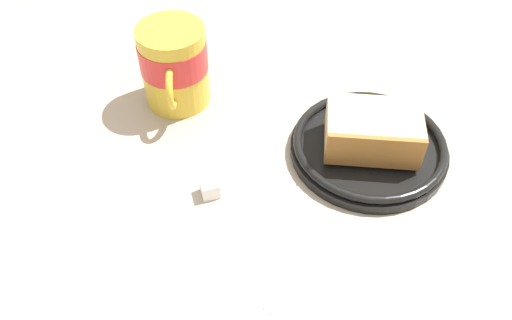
# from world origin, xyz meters

# --- Properties ---
(ground_plane) EXTENTS (1.23, 1.23, 0.03)m
(ground_plane) POSITION_xyz_m (0.00, 0.00, -0.01)
(ground_plane) COLOR tan
(small_plate) EXTENTS (0.18, 0.18, 0.02)m
(small_plate) POSITION_xyz_m (-0.06, -0.04, 0.01)
(small_plate) COLOR black
(small_plate) RESTS_ON ground_plane
(cake_slice) EXTENTS (0.13, 0.12, 0.05)m
(cake_slice) POSITION_xyz_m (-0.06, -0.04, 0.04)
(cake_slice) COLOR #9E662D
(cake_slice) RESTS_ON small_plate
(tea_mug) EXTENTS (0.09, 0.09, 0.10)m
(tea_mug) POSITION_xyz_m (0.18, 0.04, 0.06)
(tea_mug) COLOR gold
(tea_mug) RESTS_ON ground_plane
(teaspoon) EXTENTS (0.02, 0.13, 0.01)m
(teaspoon) POSITION_xyz_m (-0.11, 0.19, 0.00)
(teaspoon) COLOR silver
(teaspoon) RESTS_ON ground_plane
(sugar_cube) EXTENTS (0.03, 0.03, 0.02)m
(sugar_cube) POSITION_xyz_m (0.03, 0.12, 0.01)
(sugar_cube) COLOR white
(sugar_cube) RESTS_ON ground_plane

